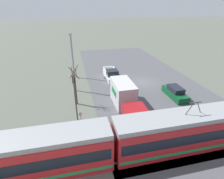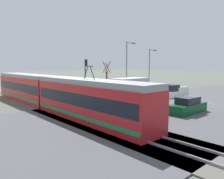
# 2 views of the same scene
# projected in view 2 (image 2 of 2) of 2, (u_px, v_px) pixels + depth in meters

# --- Properties ---
(ground_plane) EXTENTS (320.00, 320.00, 0.00)m
(ground_plane) POSITION_uv_depth(u_px,v_px,m) (193.00, 103.00, 27.52)
(ground_plane) COLOR #565B51
(road_surface) EXTENTS (18.12, 51.29, 0.08)m
(road_surface) POSITION_uv_depth(u_px,v_px,m) (193.00, 103.00, 27.52)
(road_surface) COLOR #4C4C51
(road_surface) RESTS_ON ground
(rail_bed) EXTENTS (60.59, 4.40, 0.22)m
(rail_bed) POSITION_uv_depth(u_px,v_px,m) (101.00, 124.00, 17.67)
(rail_bed) COLOR #5B5954
(rail_bed) RESTS_ON ground
(light_rail_tram) EXTENTS (28.39, 2.74, 4.64)m
(light_rail_tram) POSITION_uv_depth(u_px,v_px,m) (51.00, 93.00, 23.97)
(light_rail_tram) COLOR #B21E23
(light_rail_tram) RESTS_ON ground
(box_truck) EXTENTS (2.43, 8.16, 3.09)m
(box_truck) POSITION_uv_depth(u_px,v_px,m) (123.00, 92.00, 26.53)
(box_truck) COLOR maroon
(box_truck) RESTS_ON ground
(pickup_truck) EXTENTS (2.05, 5.48, 1.81)m
(pickup_truck) POSITION_uv_depth(u_px,v_px,m) (173.00, 92.00, 32.92)
(pickup_truck) COLOR silver
(pickup_truck) RESTS_ON ground
(sedan_car_0) EXTENTS (1.74, 4.70, 1.58)m
(sedan_car_0) POSITION_uv_depth(u_px,v_px,m) (188.00, 106.00, 21.58)
(sedan_car_0) COLOR #0C4723
(sedan_car_0) RESTS_ON ground
(traffic_light_pole) EXTENTS (0.28, 0.47, 5.57)m
(traffic_light_pole) POSITION_uv_depth(u_px,v_px,m) (86.00, 74.00, 30.04)
(traffic_light_pole) COLOR #47474C
(traffic_light_pole) RESTS_ON ground
(street_tree) EXTENTS (1.27, 1.05, 5.39)m
(street_tree) POSITION_uv_depth(u_px,v_px,m) (107.00, 81.00, 32.53)
(street_tree) COLOR brown
(street_tree) RESTS_ON ground
(street_lamp_near_crossing) EXTENTS (0.36, 1.95, 7.65)m
(street_lamp_near_crossing) POSITION_uv_depth(u_px,v_px,m) (150.00, 67.00, 39.12)
(street_lamp_near_crossing) COLOR gray
(street_lamp_near_crossing) RESTS_ON ground
(street_lamp_mid_block) EXTENTS (0.36, 1.95, 8.51)m
(street_lamp_mid_block) POSITION_uv_depth(u_px,v_px,m) (127.00, 64.00, 35.11)
(street_lamp_mid_block) COLOR gray
(street_lamp_mid_block) RESTS_ON ground
(no_parking_sign) EXTENTS (0.32, 0.08, 2.07)m
(no_parking_sign) POSITION_uv_depth(u_px,v_px,m) (77.00, 92.00, 28.89)
(no_parking_sign) COLOR gray
(no_parking_sign) RESTS_ON ground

